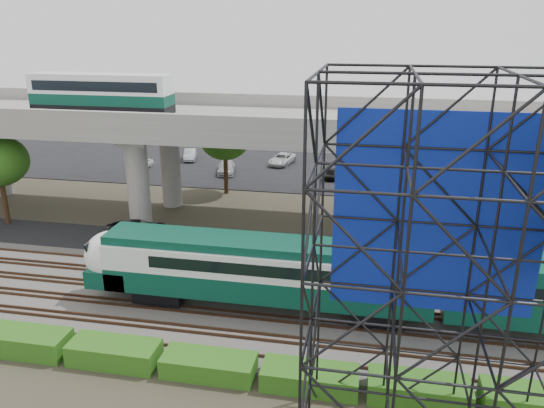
# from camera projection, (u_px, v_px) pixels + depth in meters

# --- Properties ---
(ground) EXTENTS (140.00, 140.00, 0.00)m
(ground) POSITION_uv_depth(u_px,v_px,m) (215.00, 326.00, 30.37)
(ground) COLOR #474233
(ground) RESTS_ON ground
(ballast_bed) EXTENTS (90.00, 12.00, 0.20)m
(ballast_bed) POSITION_uv_depth(u_px,v_px,m) (224.00, 307.00, 32.19)
(ballast_bed) COLOR slate
(ballast_bed) RESTS_ON ground
(service_road) EXTENTS (90.00, 5.00, 0.08)m
(service_road) POSITION_uv_depth(u_px,v_px,m) (255.00, 251.00, 40.09)
(service_road) COLOR black
(service_road) RESTS_ON ground
(parking_lot) EXTENTS (90.00, 18.00, 0.08)m
(parking_lot) POSITION_uv_depth(u_px,v_px,m) (299.00, 170.00, 61.89)
(parking_lot) COLOR black
(parking_lot) RESTS_ON ground
(harbor_water) EXTENTS (140.00, 40.00, 0.03)m
(harbor_water) POSITION_uv_depth(u_px,v_px,m) (319.00, 133.00, 82.31)
(harbor_water) COLOR #3F5467
(harbor_water) RESTS_ON ground
(rail_tracks) EXTENTS (90.00, 9.52, 0.16)m
(rail_tracks) POSITION_uv_depth(u_px,v_px,m) (224.00, 304.00, 32.13)
(rail_tracks) COLOR #472D1E
(rail_tracks) RESTS_ON ballast_bed
(commuter_train) EXTENTS (29.30, 3.06, 4.30)m
(commuter_train) POSITION_uv_depth(u_px,v_px,m) (301.00, 272.00, 30.45)
(commuter_train) COLOR black
(commuter_train) RESTS_ON rail_tracks
(overpass) EXTENTS (80.00, 12.00, 12.40)m
(overpass) POSITION_uv_depth(u_px,v_px,m) (256.00, 130.00, 42.70)
(overpass) COLOR #9E9B93
(overpass) RESTS_ON ground
(scaffold_tower) EXTENTS (9.36, 6.36, 15.00)m
(scaffold_tower) POSITION_uv_depth(u_px,v_px,m) (441.00, 294.00, 18.56)
(scaffold_tower) COLOR black
(scaffold_tower) RESTS_ON ground
(hedge_strip) EXTENTS (34.60, 1.80, 1.20)m
(hedge_strip) POSITION_uv_depth(u_px,v_px,m) (209.00, 365.00, 26.01)
(hedge_strip) COLOR #295613
(hedge_strip) RESTS_ON ground
(trees) EXTENTS (40.94, 16.94, 7.69)m
(trees) POSITION_uv_depth(u_px,v_px,m) (215.00, 159.00, 44.37)
(trees) COLOR #382314
(trees) RESTS_ON ground
(suv) EXTENTS (5.65, 3.47, 1.46)m
(suv) POSITION_uv_depth(u_px,v_px,m) (138.00, 230.00, 42.04)
(suv) COLOR black
(suv) RESTS_ON service_road
(parked_cars) EXTENTS (38.73, 9.92, 1.32)m
(parked_cars) POSITION_uv_depth(u_px,v_px,m) (309.00, 165.00, 61.39)
(parked_cars) COLOR silver
(parked_cars) RESTS_ON parking_lot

